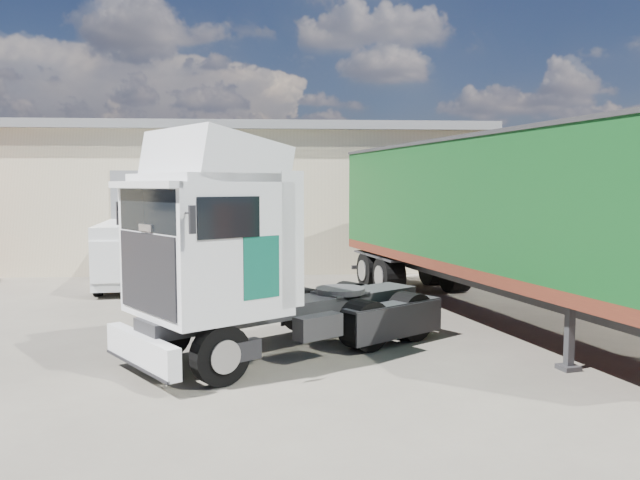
{
  "coord_description": "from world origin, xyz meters",
  "views": [
    {
      "loc": [
        1.65,
        -11.44,
        3.09
      ],
      "look_at": [
        2.6,
        3.0,
        1.83
      ],
      "focal_mm": 35.0,
      "sensor_mm": 36.0,
      "label": 1
    }
  ],
  "objects": [
    {
      "name": "ground",
      "position": [
        0.0,
        0.0,
        0.0
      ],
      "size": [
        120.0,
        120.0,
        0.0
      ],
      "primitive_type": "plane",
      "color": "#282521",
      "rests_on": "ground"
    },
    {
      "name": "warehouse",
      "position": [
        -6.0,
        16.0,
        2.66
      ],
      "size": [
        30.6,
        12.6,
        5.42
      ],
      "color": "#C5B897",
      "rests_on": "ground"
    },
    {
      "name": "brick_boundary_wall",
      "position": [
        11.5,
        6.0,
        1.25
      ],
      "size": [
        0.35,
        26.0,
        2.5
      ],
      "primitive_type": "cube",
      "color": "#953C26",
      "rests_on": "ground"
    },
    {
      "name": "tractor_unit",
      "position": [
        1.04,
        -0.48,
        1.69
      ],
      "size": [
        6.09,
        5.28,
        4.02
      ],
      "rotation": [
        0.0,
        0.0,
        -0.95
      ],
      "color": "black",
      "rests_on": "ground"
    },
    {
      "name": "box_trailer",
      "position": [
        6.5,
        2.68,
        2.53
      ],
      "size": [
        5.37,
        12.77,
        4.16
      ],
      "rotation": [
        0.0,
        0.0,
        0.22
      ],
      "color": "#2D2D30",
      "rests_on": "ground"
    },
    {
      "name": "panel_van",
      "position": [
        -2.76,
        7.8,
        1.02
      ],
      "size": [
        2.58,
        5.02,
        1.96
      ],
      "rotation": [
        0.0,
        0.0,
        0.13
      ],
      "color": "black",
      "rests_on": "ground"
    }
  ]
}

